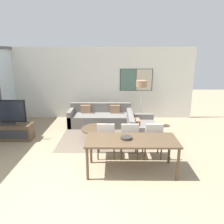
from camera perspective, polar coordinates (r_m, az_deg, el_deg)
name	(u,v)px	position (r m, az deg, el deg)	size (l,w,h in m)	color
ground_plane	(78,197)	(4.41, -8.82, -21.13)	(24.00, 24.00, 0.00)	#9E896B
wall_back	(98,83)	(8.73, -3.60, 7.48)	(7.58, 0.09, 2.80)	silver
area_rug	(98,138)	(6.86, -3.71, -6.91)	(2.31, 2.03, 0.01)	#706051
tv_console	(9,132)	(7.41, -25.22, -4.69)	(1.40, 0.47, 0.49)	brown
television	(7,112)	(7.24, -25.77, -0.06)	(1.14, 0.20, 0.75)	#2D2D33
sofa_main	(100,118)	(8.04, -3.06, -1.54)	(2.25, 0.90, 0.77)	slate
sofa_side	(140,130)	(6.84, 7.27, -4.74)	(0.90, 1.47, 0.77)	slate
coffee_table	(98,131)	(6.77, -3.74, -4.90)	(1.01, 1.01, 0.35)	brown
dining_table	(132,142)	(4.84, 5.14, -7.90)	(2.00, 0.85, 0.77)	brown
dining_chair_left	(106,139)	(5.48, -1.57, -6.99)	(0.46, 0.46, 0.95)	beige
dining_chair_centre	(129,139)	(5.49, 4.58, -7.00)	(0.46, 0.46, 0.95)	beige
dining_chair_right	(153,139)	(5.56, 10.65, -6.93)	(0.46, 0.46, 0.95)	beige
fruit_bowl	(126,138)	(4.81, 3.75, -6.69)	(0.26, 0.26, 0.05)	#332D28
floor_lamp	(141,87)	(7.68, 7.68, 6.49)	(0.37, 0.37, 1.66)	#2D2D33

